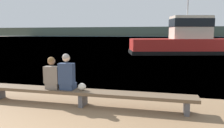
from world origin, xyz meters
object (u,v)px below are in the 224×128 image
Objects in this scene: person_right at (67,74)px; shopping_bag at (82,87)px; person_left at (52,75)px; tugboat_red at (186,42)px; bench_main at (83,93)px.

shopping_bag is (0.44, 0.01, -0.35)m from person_right.
person_left is 18.46m from tugboat_red.
person_left is 0.94m from shopping_bag.
bench_main is 18.23m from tugboat_red.
person_right is at bearing 150.13° from tugboat_red.
tugboat_red reaches higher than person_left.
person_left is (-0.92, 0.00, 0.49)m from bench_main.
shopping_bag is (-0.03, 0.01, 0.18)m from bench_main.
bench_main is at bearing -0.13° from person_left.
person_left is 0.46m from person_right.
tugboat_red is (5.30, 17.68, 0.34)m from person_left.
shopping_bag is 0.02× the size of tugboat_red.
shopping_bag is 18.22m from tugboat_red.
person_left is 0.90× the size of person_right.
shopping_bag is at bearing 159.48° from bench_main.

